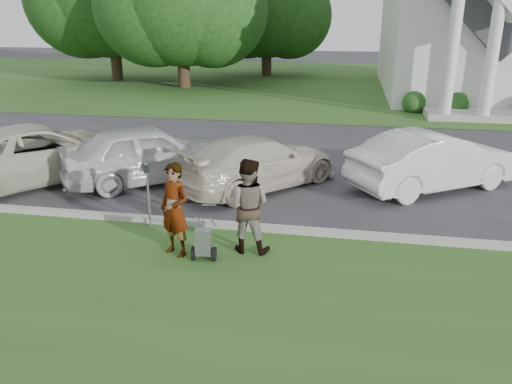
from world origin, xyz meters
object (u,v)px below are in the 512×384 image
(person_right, at_px, (247,206))
(car_c, at_px, (258,162))
(car_d, at_px, (434,161))
(person_left, at_px, (175,211))
(tree_left, at_px, (180,3))
(car_b, at_px, (149,154))
(car_a, at_px, (40,153))
(parking_meter_near, at_px, (148,187))
(tree_back, at_px, (267,11))
(striping_cart, at_px, (204,242))

(person_right, height_order, car_c, person_right)
(car_d, bearing_deg, person_left, 98.74)
(tree_left, bearing_deg, car_b, -74.40)
(person_left, relative_size, car_a, 0.32)
(person_left, relative_size, person_right, 0.97)
(tree_left, relative_size, parking_meter_near, 7.40)
(person_left, height_order, car_b, person_left)
(tree_left, xyz_separation_m, parking_meter_near, (6.41, -21.64, -4.20))
(car_b, bearing_deg, car_a, 60.98)
(person_left, bearing_deg, parking_meter_near, 155.90)
(tree_back, relative_size, striping_cart, 10.36)
(tree_left, bearing_deg, tree_back, 63.43)
(car_a, xyz_separation_m, car_d, (10.56, 1.25, -0.02))
(person_right, bearing_deg, car_b, -45.55)
(tree_back, xyz_separation_m, car_d, (8.76, -25.82, -3.97))
(car_a, bearing_deg, person_left, -178.06)
(striping_cart, relative_size, car_d, 0.20)
(tree_back, bearing_deg, car_c, -81.00)
(person_left, bearing_deg, person_right, 41.97)
(tree_left, xyz_separation_m, tree_back, (4.00, 8.00, -0.38))
(tree_left, height_order, person_left, tree_left)
(striping_cart, bearing_deg, car_b, 116.28)
(car_a, bearing_deg, car_c, -137.55)
(car_d, bearing_deg, striping_cart, 102.80)
(tree_left, distance_m, person_left, 24.34)
(tree_left, relative_size, person_right, 5.75)
(tree_back, distance_m, car_b, 26.96)
(striping_cart, bearing_deg, car_d, 40.25)
(tree_back, relative_size, person_left, 5.35)
(tree_back, height_order, person_right, tree_back)
(tree_left, distance_m, striping_cart, 24.75)
(person_left, bearing_deg, tree_back, 121.20)
(tree_left, distance_m, tree_back, 8.95)
(person_right, xyz_separation_m, car_b, (-3.51, 3.75, -0.13))
(car_b, height_order, car_d, car_b)
(parking_meter_near, distance_m, car_b, 3.23)
(tree_back, height_order, parking_meter_near, tree_back)
(car_a, bearing_deg, tree_left, -45.85)
(car_c, distance_m, car_d, 4.62)
(striping_cart, distance_m, person_left, 0.80)
(car_a, bearing_deg, tree_back, -56.24)
(tree_back, height_order, car_b, tree_back)
(car_a, height_order, car_b, car_b)
(tree_left, height_order, striping_cart, tree_left)
(person_left, relative_size, parking_meter_near, 1.25)
(striping_cart, distance_m, parking_meter_near, 2.12)
(tree_left, bearing_deg, person_left, -71.98)
(tree_left, relative_size, striping_cart, 11.45)
(person_right, distance_m, car_b, 5.14)
(tree_back, relative_size, car_d, 2.08)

